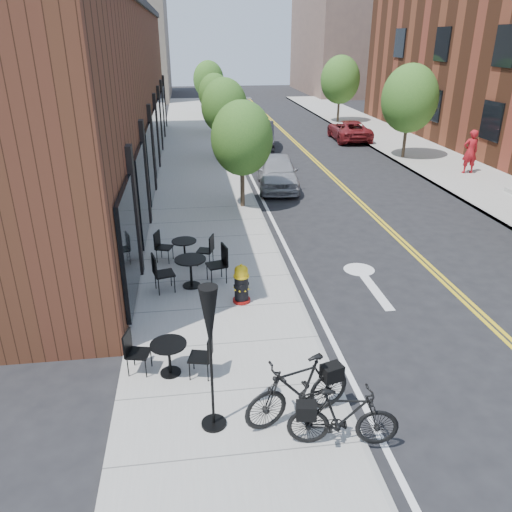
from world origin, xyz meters
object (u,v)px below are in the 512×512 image
bicycle_left (298,390)px  bicycle_right (343,418)px  patio_umbrella (210,330)px  pedestrian (470,152)px  bistro_set_b (191,268)px  parked_car_far (349,130)px  bistro_set_a (169,354)px  bistro_set_c (184,248)px  parked_car_a (277,172)px  parked_car_c (242,112)px  fire_hydrant (241,284)px  parked_car_b (259,136)px

bicycle_left → bicycle_right: bicycle_left is taller
patio_umbrella → bicycle_right: bearing=-19.6°
pedestrian → bistro_set_b: bearing=37.8°
bicycle_left → parked_car_far: bearing=143.3°
bistro_set_a → bistro_set_b: 3.56m
bicycle_left → bicycle_right: bearing=22.7°
bistro_set_c → bicycle_right: bearing=-52.8°
parked_car_a → parked_car_c: parked_car_c is taller
parked_car_far → pedestrian: (2.82, -9.02, 0.50)m
bicycle_left → bistro_set_b: size_ratio=1.02×
fire_hydrant → bistro_set_a: (-1.62, -2.57, -0.03)m
bistro_set_c → parked_car_c: (4.34, 24.50, 0.27)m
bistro_set_c → bistro_set_b: bearing=-65.0°
parked_car_a → patio_umbrella: bearing=-98.1°
fire_hydrant → parked_car_far: 21.65m
patio_umbrella → parked_car_b: patio_umbrella is taller
pedestrian → fire_hydrant: bearing=43.1°
bistro_set_c → parked_car_b: size_ratio=0.35×
bicycle_left → pedestrian: pedestrian is taller
parked_car_a → parked_car_far: parked_car_a is taller
bicycle_left → parked_car_b: size_ratio=0.41×
parked_car_c → pedestrian: size_ratio=2.88×
patio_umbrella → parked_car_a: size_ratio=0.62×
bicycle_right → parked_car_b: (1.91, 22.36, 0.13)m
bistro_set_a → patio_umbrella: 2.14m
bistro_set_c → patio_umbrella: bearing=-67.2°
bicycle_left → bistro_set_a: size_ratio=1.18×
bistro_set_c → pedestrian: (12.97, 8.32, 0.55)m
parked_car_a → bistro_set_b: bearing=-106.9°
bistro_set_a → pedestrian: size_ratio=0.81×
bistro_set_a → parked_car_c: bearing=94.5°
bicycle_right → bistro_set_b: (-2.19, 5.68, -0.02)m
fire_hydrant → parked_car_b: (2.94, 17.65, 0.18)m
bistro_set_c → parked_car_a: parked_car_a is taller
patio_umbrella → parked_car_c: patio_umbrella is taller
parked_car_c → bicycle_right: bearing=-93.5°
fire_hydrant → bistro_set_b: 1.51m
bistro_set_b → bistro_set_c: (-0.15, 1.46, -0.06)m
parked_car_b → parked_car_c: (0.08, 9.27, 0.07)m
fire_hydrant → parked_car_b: parked_car_b is taller
fire_hydrant → parked_car_far: bearing=41.5°
parked_car_c → bistro_set_a: bearing=-98.9°
bistro_set_b → parked_car_c: (4.19, 25.96, 0.21)m
bistro_set_c → parked_car_c: 24.88m
bistro_set_b → bicycle_right: bearing=-83.2°
bicycle_right → parked_car_far: parked_car_far is taller
parked_car_c → pedestrian: 18.34m
bistro_set_c → parked_car_far: size_ratio=0.37×
parked_car_a → parked_car_b: bearing=93.6°
parked_car_far → pedestrian: bearing=110.3°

